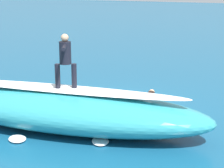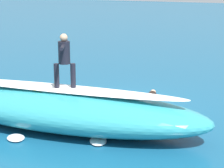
{
  "view_description": "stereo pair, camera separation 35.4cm",
  "coord_description": "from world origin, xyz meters",
  "px_view_note": "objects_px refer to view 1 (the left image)",
  "views": [
    {
      "loc": [
        -5.28,
        13.33,
        4.63
      ],
      "look_at": [
        -0.19,
        1.04,
        1.1
      ],
      "focal_mm": 65.84,
      "sensor_mm": 36.0,
      "label": 1
    },
    {
      "loc": [
        -5.61,
        13.19,
        4.63
      ],
      "look_at": [
        -0.19,
        1.04,
        1.1
      ],
      "focal_mm": 65.84,
      "sensor_mm": 36.0,
      "label": 2
    }
  ],
  "objects_px": {
    "surfboard_riding": "(66,89)",
    "surfboard_paddling": "(149,102)",
    "surfer_riding": "(65,57)",
    "surfer_paddling": "(149,99)"
  },
  "relations": [
    {
      "from": "surfboard_paddling",
      "to": "surfer_paddling",
      "type": "height_order",
      "value": "surfer_paddling"
    },
    {
      "from": "surfer_riding",
      "to": "surfer_paddling",
      "type": "bearing_deg",
      "value": -140.05
    },
    {
      "from": "surfboard_riding",
      "to": "surfer_paddling",
      "type": "relative_size",
      "value": 1.17
    },
    {
      "from": "surfboard_riding",
      "to": "surfboard_paddling",
      "type": "relative_size",
      "value": 0.93
    },
    {
      "from": "surfer_riding",
      "to": "surfboard_paddling",
      "type": "bearing_deg",
      "value": -138.95
    },
    {
      "from": "surfer_riding",
      "to": "surfer_paddling",
      "type": "height_order",
      "value": "surfer_riding"
    },
    {
      "from": "surfboard_paddling",
      "to": "surfer_paddling",
      "type": "xyz_separation_m",
      "value": [
        -0.02,
        0.14,
        0.17
      ]
    },
    {
      "from": "surfboard_riding",
      "to": "surfboard_paddling",
      "type": "distance_m",
      "value": 4.05
    },
    {
      "from": "surfboard_paddling",
      "to": "surfer_paddling",
      "type": "relative_size",
      "value": 1.27
    },
    {
      "from": "surfboard_riding",
      "to": "surfer_paddling",
      "type": "distance_m",
      "value": 3.89
    }
  ]
}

